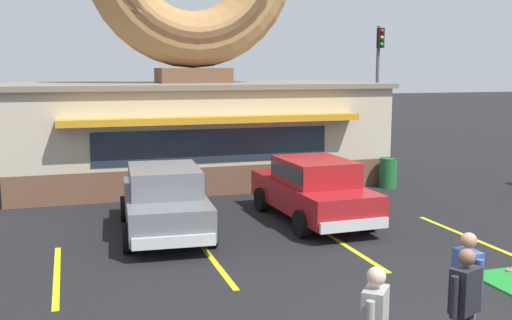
# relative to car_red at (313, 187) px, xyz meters

# --- Properties ---
(donut_shop_building) EXTENTS (12.30, 6.75, 10.96)m
(donut_shop_building) POSITION_rel_car_red_xyz_m (-1.67, 6.63, 2.87)
(donut_shop_building) COLOR brown
(donut_shop_building) RESTS_ON ground
(mini_donut_mid_left) EXTENTS (0.13, 0.13, 0.04)m
(mini_donut_mid_left) POSITION_rel_car_red_xyz_m (2.01, -4.77, -0.82)
(mini_donut_mid_left) COLOR #D8667F
(mini_donut_mid_left) RESTS_ON putting_mat
(car_red) EXTENTS (2.08, 4.61, 1.60)m
(car_red) POSITION_rel_car_red_xyz_m (0.00, 0.00, 0.00)
(car_red) COLOR maroon
(car_red) RESTS_ON ground
(car_grey) EXTENTS (2.21, 4.67, 1.60)m
(car_grey) POSITION_rel_car_red_xyz_m (-3.78, -0.07, 0.00)
(car_grey) COLOR slate
(car_grey) RESTS_ON ground
(pedestrian_hooded_kid) EXTENTS (0.25, 0.60, 1.64)m
(pedestrian_hooded_kid) POSITION_rel_car_red_xyz_m (-0.76, -7.14, 0.04)
(pedestrian_hooded_kid) COLOR #7F7056
(pedestrian_hooded_kid) RESTS_ON ground
(pedestrian_leather_jacket_man) EXTENTS (0.56, 0.37, 1.62)m
(pedestrian_leather_jacket_man) POSITION_rel_car_red_xyz_m (-1.21, -7.70, 0.02)
(pedestrian_leather_jacket_man) COLOR #232328
(pedestrian_leather_jacket_man) RESTS_ON ground
(trash_bin) EXTENTS (0.57, 0.57, 0.97)m
(trash_bin) POSITION_rel_car_red_xyz_m (4.03, 3.28, -0.37)
(trash_bin) COLOR #1E662D
(trash_bin) RESTS_ON ground
(traffic_light_pole) EXTENTS (0.28, 0.47, 5.80)m
(traffic_light_pole) POSITION_rel_car_red_xyz_m (8.06, 11.40, 2.84)
(traffic_light_pole) COLOR #595B60
(traffic_light_pole) RESTS_ON ground
(parking_stripe_far_left) EXTENTS (0.12, 3.60, 0.01)m
(parking_stripe_far_left) POSITION_rel_car_red_xyz_m (-6.16, -2.32, -0.87)
(parking_stripe_far_left) COLOR yellow
(parking_stripe_far_left) RESTS_ON ground
(parking_stripe_left) EXTENTS (0.12, 3.60, 0.01)m
(parking_stripe_left) POSITION_rel_car_red_xyz_m (-3.16, -2.32, -0.87)
(parking_stripe_left) COLOR yellow
(parking_stripe_left) RESTS_ON ground
(parking_stripe_mid_left) EXTENTS (0.12, 3.60, 0.01)m
(parking_stripe_mid_left) POSITION_rel_car_red_xyz_m (-0.16, -2.32, -0.87)
(parking_stripe_mid_left) COLOR yellow
(parking_stripe_mid_left) RESTS_ON ground
(parking_stripe_centre) EXTENTS (0.12, 3.60, 0.01)m
(parking_stripe_centre) POSITION_rel_car_red_xyz_m (2.84, -2.32, -0.87)
(parking_stripe_centre) COLOR yellow
(parking_stripe_centre) RESTS_ON ground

